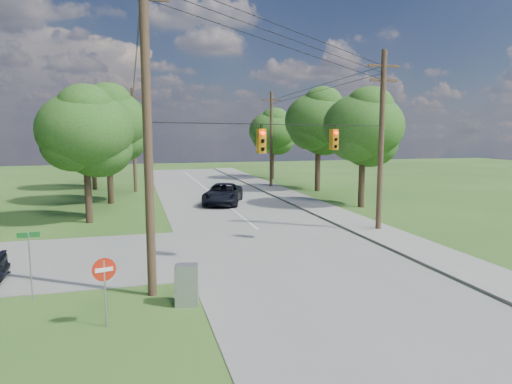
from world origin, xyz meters
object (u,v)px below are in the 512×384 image
object	(u,v)px
pole_sw	(147,121)
pole_north_w	(134,139)
do_not_enter_sign	(104,276)
pole_ne	(381,139)
car_main_north	(223,194)
pole_north_e	(271,139)
control_cabinet	(187,285)

from	to	relation	value
pole_sw	pole_north_w	bearing A→B (deg)	90.77
do_not_enter_sign	pole_ne	bearing A→B (deg)	17.49
pole_north_w	do_not_enter_sign	world-z (taller)	pole_north_w
car_main_north	do_not_enter_sign	distance (m)	23.60
pole_north_e	car_main_north	world-z (taller)	pole_north_e
pole_north_w	pole_ne	bearing A→B (deg)	-57.71
pole_ne	do_not_enter_sign	bearing A→B (deg)	-146.19
car_main_north	pole_north_w	bearing A→B (deg)	143.92
pole_north_e	car_main_north	xyz separation A→B (m)	(-7.06, -9.79, -4.27)
car_main_north	control_cabinet	size ratio (longest dim) A/B	4.21
pole_sw	pole_ne	size ratio (longest dim) A/B	1.14
pole_ne	pole_north_w	world-z (taller)	pole_ne
pole_ne	pole_north_w	distance (m)	26.03
pole_sw	pole_north_e	size ratio (longest dim) A/B	1.20
car_main_north	pole_north_e	bearing A→B (deg)	73.19
pole_north_e	pole_ne	bearing A→B (deg)	-90.00
control_cabinet	pole_north_e	bearing A→B (deg)	77.28
car_main_north	control_cabinet	distance (m)	21.76
pole_sw	pole_north_e	xyz separation A→B (m)	(13.50, 29.60, -1.10)
pole_sw	pole_north_w	world-z (taller)	pole_sw
pole_north_w	pole_sw	bearing A→B (deg)	-89.23
pole_north_w	car_main_north	distance (m)	12.68
control_cabinet	do_not_enter_sign	xyz separation A→B (m)	(-2.56, -1.14, 0.88)
pole_ne	car_main_north	size ratio (longest dim) A/B	1.76
pole_ne	pole_north_e	world-z (taller)	pole_ne
pole_ne	control_cabinet	xyz separation A→B (m)	(-12.40, -8.88, -4.76)
do_not_enter_sign	pole_sw	bearing A→B (deg)	42.55
pole_sw	car_main_north	world-z (taller)	pole_sw
pole_north_w	do_not_enter_sign	distance (m)	32.23
pole_sw	do_not_enter_sign	bearing A→B (deg)	-121.12
pole_ne	control_cabinet	bearing A→B (deg)	-144.39
pole_ne	pole_north_w	xyz separation A→B (m)	(-13.90, 22.00, -0.34)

